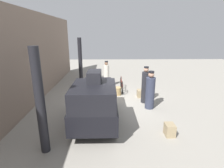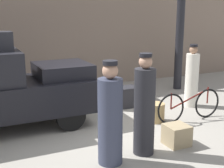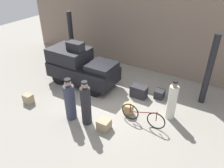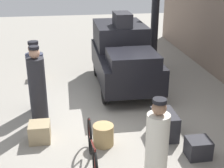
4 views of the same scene
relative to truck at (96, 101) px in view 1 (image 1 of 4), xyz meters
name	(u,v)px [view 1 (image 1 of 4)]	position (x,y,z in m)	size (l,w,h in m)	color
ground_plane	(116,103)	(2.05, -0.88, -0.95)	(30.00, 30.00, 0.00)	gray
station_building_facade	(30,59)	(2.05, 3.19, 1.30)	(16.00, 0.15, 4.50)	gray
canopy_pillar_left	(40,103)	(-1.68, 1.42, 0.63)	(0.27, 0.27, 3.15)	black
canopy_pillar_right	(80,61)	(5.70, 1.42, 0.63)	(0.27, 0.27, 3.15)	black
truck	(96,101)	(0.00, 0.00, 0.00)	(3.50, 1.61, 1.77)	black
bicycle	(122,85)	(4.01, -1.31, -0.57)	(1.82, 0.04, 0.78)	black
wicker_basket	(117,91)	(3.24, -1.02, -0.72)	(0.43, 0.43, 0.45)	tan
porter_lifting_near_truck	(150,92)	(1.39, -2.45, -0.13)	(0.42, 0.42, 1.80)	#33384C
porter_with_bicycle	(145,86)	(2.11, -2.37, -0.08)	(0.39, 0.39, 1.87)	#232328
conductor_in_dark_uniform	(106,75)	(4.82, -0.37, -0.16)	(0.36, 0.36, 1.72)	silver
trunk_wicker_pale	(141,93)	(2.88, -2.33, -0.74)	(0.45, 0.44, 0.41)	#9E8966
suitcase_black_upright	(88,88)	(3.95, 0.76, -0.75)	(0.40, 0.45, 0.38)	#232328
trunk_umber_medium	(94,91)	(3.09, 0.34, -0.67)	(0.75, 0.46, 0.56)	#232328
suitcase_tan_flat	(170,130)	(-0.93, -2.63, -0.73)	(0.41, 0.32, 0.43)	#9E8966
trunk_on_truck_roof	(94,76)	(-0.20, 0.00, 1.02)	(0.81, 0.48, 0.40)	#232328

